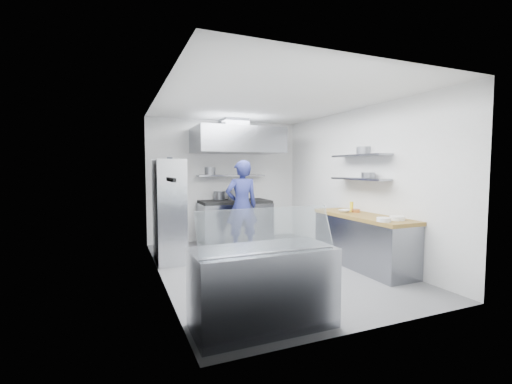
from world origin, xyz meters
name	(u,v)px	position (x,y,z in m)	size (l,w,h in m)	color
floor	(269,266)	(0.00, 0.00, 0.00)	(5.00, 5.00, 0.00)	#58585B
ceiling	(270,102)	(0.00, 0.00, 2.80)	(5.00, 5.00, 0.00)	silver
wall_back	(225,181)	(0.00, 2.50, 1.40)	(3.60, 0.02, 2.80)	white
wall_front	(372,197)	(0.00, -2.50, 1.40)	(3.60, 0.02, 2.80)	white
wall_left	(160,188)	(-1.80, 0.00, 1.40)	(5.00, 0.02, 2.80)	white
wall_right	(356,184)	(1.80, 0.00, 1.40)	(5.00, 0.02, 2.80)	white
gas_range	(235,222)	(0.10, 2.10, 0.45)	(1.60, 0.80, 0.90)	gray
cooktop	(235,202)	(0.10, 2.10, 0.93)	(1.57, 0.78, 0.06)	black
stock_pot_left	(220,195)	(-0.17, 2.40, 1.06)	(0.27, 0.27, 0.20)	slate
stock_pot_mid	(236,195)	(0.12, 2.12, 1.08)	(0.35, 0.35, 0.24)	slate
over_range_shelf	(231,176)	(0.10, 2.34, 1.52)	(1.60, 0.30, 0.04)	gray
shelf_pot_a	(209,171)	(-0.37, 2.55, 1.63)	(0.28, 0.28, 0.18)	slate
extractor_hood	(237,141)	(0.10, 1.93, 2.30)	(1.90, 1.15, 0.55)	gray
hood_duct	(234,124)	(0.10, 2.15, 2.68)	(0.55, 0.55, 0.24)	slate
red_firebox	(172,181)	(-1.25, 2.44, 1.42)	(0.22, 0.10, 0.26)	#B6110E
chef	(242,206)	(-0.05, 1.25, 0.93)	(0.68, 0.44, 1.85)	navy
wire_rack	(169,211)	(-1.53, 1.01, 0.93)	(0.50, 0.90, 1.85)	silver
rack_bin_a	(170,219)	(-1.53, 0.88, 0.80)	(0.16, 0.20, 0.18)	white
rack_bin_b	(166,189)	(-1.53, 1.36, 1.30)	(0.13, 0.16, 0.15)	yellow
rack_jar	(170,162)	(-1.48, 1.17, 1.80)	(0.10, 0.10, 0.18)	black
knife_strip	(171,180)	(-1.78, -0.90, 1.55)	(0.04, 0.55, 0.05)	black
prep_counter_base	(362,242)	(1.48, -0.60, 0.42)	(0.62, 2.00, 0.84)	gray
prep_counter_top	(363,216)	(1.48, -0.60, 0.87)	(0.65, 2.04, 0.06)	brown
plate_stack_a	(397,218)	(1.55, -1.30, 0.93)	(0.22, 0.22, 0.06)	white
plate_stack_b	(384,220)	(1.25, -1.34, 0.93)	(0.21, 0.21, 0.06)	white
copper_pan	(356,211)	(1.57, -0.30, 0.93)	(0.15, 0.15, 0.06)	orange
squeeze_bottle	(352,207)	(1.57, -0.18, 0.99)	(0.06, 0.06, 0.18)	yellow
mixing_bowl	(344,211)	(1.39, -0.22, 0.92)	(0.19, 0.19, 0.05)	white
wall_shelf_lower	(359,179)	(1.64, -0.30, 1.50)	(0.30, 1.30, 0.04)	gray
wall_shelf_upper	(360,155)	(1.64, -0.30, 1.92)	(0.30, 1.30, 0.04)	gray
shelf_pot_c	(368,175)	(1.64, -0.52, 1.57)	(0.22, 0.22, 0.10)	slate
shelf_pot_d	(364,151)	(1.76, -0.26, 2.01)	(0.27, 0.27, 0.14)	slate
display_case	(263,287)	(-1.00, -2.00, 0.42)	(1.50, 0.70, 0.85)	gray
display_glass	(268,229)	(-1.00, -2.12, 1.07)	(1.47, 0.02, 0.45)	silver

